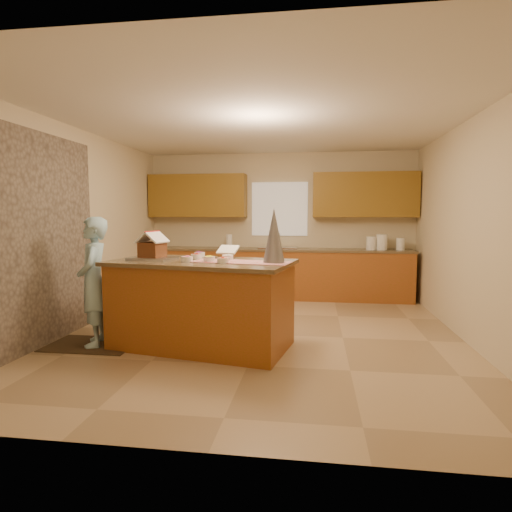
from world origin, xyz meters
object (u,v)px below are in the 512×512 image
at_px(island_base, 202,306).
at_px(gingerbread_house, 152,247).
at_px(tinsel_tree, 274,235).
at_px(boy, 94,281).

height_order(island_base, gingerbread_house, gingerbread_house).
bearing_deg(gingerbread_house, tinsel_tree, -6.25).
relative_size(island_base, boy, 1.32).
distance_m(tinsel_tree, gingerbread_house, 1.48).
relative_size(boy, gingerbread_house, 4.20).
relative_size(tinsel_tree, gingerbread_house, 1.69).
distance_m(island_base, boy, 1.29).
bearing_deg(boy, island_base, 76.36).
bearing_deg(tinsel_tree, island_base, 173.12).
xyz_separation_m(boy, gingerbread_house, (0.65, 0.20, 0.39)).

